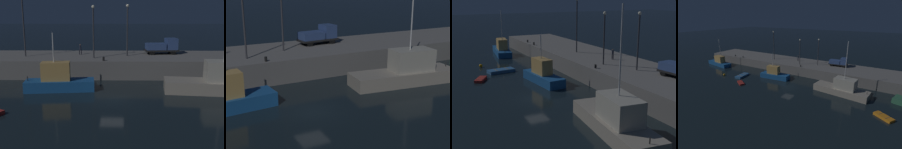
# 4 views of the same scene
# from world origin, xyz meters

# --- Properties ---
(ground_plane) EXTENTS (320.00, 320.00, 0.00)m
(ground_plane) POSITION_xyz_m (0.00, 0.00, 0.00)
(ground_plane) COLOR black
(pier_quay) EXTENTS (74.39, 10.17, 2.50)m
(pier_quay) POSITION_xyz_m (0.00, 13.25, 1.25)
(pier_quay) COLOR slate
(pier_quay) RESTS_ON ground
(fishing_trawler_red) EXTENTS (11.79, 4.59, 11.24)m
(fishing_trawler_red) POSITION_xyz_m (11.94, 2.66, 1.27)
(fishing_trawler_red) COLOR gray
(fishing_trawler_red) RESTS_ON ground
(fishing_boat_orange) EXTENTS (8.05, 3.19, 6.61)m
(fishing_boat_orange) POSITION_xyz_m (-6.17, 3.42, 1.15)
(fishing_boat_orange) COLOR #195193
(fishing_boat_orange) RESTS_ON ground
(lamp_post_west) EXTENTS (0.44, 0.44, 8.78)m
(lamp_post_west) POSITION_xyz_m (-12.62, 12.27, 7.58)
(lamp_post_west) COLOR #38383D
(lamp_post_west) RESTS_ON pier_quay
(lamp_post_east) EXTENTS (0.44, 0.44, 7.18)m
(lamp_post_east) POSITION_xyz_m (-2.67, 10.99, 6.75)
(lamp_post_east) COLOR #38383D
(lamp_post_east) RESTS_ON pier_quay
(lamp_post_central) EXTENTS (0.44, 0.44, 7.35)m
(lamp_post_central) POSITION_xyz_m (2.04, 12.94, 6.83)
(lamp_post_central) COLOR #38383D
(lamp_post_central) RESTS_ON pier_quay
(utility_truck) EXTENTS (5.19, 2.56, 2.37)m
(utility_truck) POSITION_xyz_m (7.52, 14.89, 3.66)
(utility_truck) COLOR black
(utility_truck) RESTS_ON pier_quay
(dockworker) EXTENTS (0.41, 0.29, 1.55)m
(dockworker) POSITION_xyz_m (-4.92, 14.12, 3.38)
(dockworker) COLOR black
(dockworker) RESTS_ON pier_quay
(bollard_west) EXTENTS (0.28, 0.28, 0.49)m
(bollard_west) POSITION_xyz_m (-1.22, 8.81, 2.75)
(bollard_west) COLOR black
(bollard_west) RESTS_ON pier_quay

